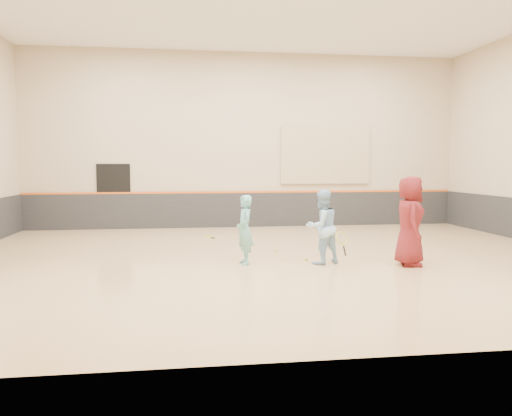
{
  "coord_description": "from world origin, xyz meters",
  "views": [
    {
      "loc": [
        -2.04,
        -11.23,
        2.18
      ],
      "look_at": [
        -0.44,
        0.4,
        1.15
      ],
      "focal_mm": 35.0,
      "sensor_mm": 36.0,
      "label": 1
    }
  ],
  "objects": [
    {
      "name": "wainscot_back",
      "position": [
        0.0,
        5.97,
        0.6
      ],
      "size": [
        14.9,
        0.04,
        1.2
      ],
      "primitive_type": "cube",
      "color": "#232326",
      "rests_on": "floor"
    },
    {
      "name": "ball_beside_spare",
      "position": [
        0.12,
        0.88,
        0.03
      ],
      "size": [
        0.07,
        0.07,
        0.07
      ],
      "primitive_type": "sphere",
      "color": "#BFD230",
      "rests_on": "floor"
    },
    {
      "name": "held_racket",
      "position": [
        1.24,
        -0.93,
        0.6
      ],
      "size": [
        0.29,
        0.29,
        0.61
      ],
      "primitive_type": null,
      "color": "gold",
      "rests_on": "instructor"
    },
    {
      "name": "instructor",
      "position": [
        0.86,
        -0.71,
        0.81
      ],
      "size": [
        0.96,
        0.87,
        1.63
      ],
      "primitive_type": "imported",
      "rotation": [
        0.0,
        0.0,
        3.52
      ],
      "color": "#9BCDF0",
      "rests_on": "floor"
    },
    {
      "name": "acoustic_panel",
      "position": [
        2.8,
        5.95,
        2.5
      ],
      "size": [
        3.2,
        0.08,
        2.0
      ],
      "primitive_type": "cube",
      "color": "tan",
      "rests_on": "wall_back"
    },
    {
      "name": "girl",
      "position": [
        -0.82,
        -0.52,
        0.76
      ],
      "size": [
        0.44,
        0.6,
        1.52
      ],
      "primitive_type": "imported",
      "rotation": [
        0.0,
        0.0,
        -1.43
      ],
      "color": "#6BB9B9",
      "rests_on": "floor"
    },
    {
      "name": "young_man",
      "position": [
        2.69,
        -1.14,
        0.97
      ],
      "size": [
        0.83,
        1.07,
        1.93
      ],
      "primitive_type": "imported",
      "rotation": [
        0.0,
        0.0,
        1.31
      ],
      "color": "maroon",
      "rests_on": "floor"
    },
    {
      "name": "ball_in_hand",
      "position": [
        2.91,
        -1.22,
        1.17
      ],
      "size": [
        0.07,
        0.07,
        0.07
      ],
      "primitive_type": "sphere",
      "color": "#C7E435",
      "rests_on": "young_man"
    },
    {
      "name": "spare_racket",
      "position": [
        -1.43,
        3.61,
        0.02
      ],
      "size": [
        0.59,
        0.59,
        0.04
      ],
      "primitive_type": null,
      "color": "#C7E231",
      "rests_on": "floor"
    },
    {
      "name": "doorway",
      "position": [
        -4.5,
        5.98,
        1.1
      ],
      "size": [
        1.1,
        0.05,
        2.2
      ],
      "primitive_type": "cube",
      "color": "black",
      "rests_on": "floor"
    },
    {
      "name": "ball_under_racket",
      "position": [
        0.62,
        -0.31,
        0.03
      ],
      "size": [
        0.07,
        0.07,
        0.07
      ],
      "primitive_type": "sphere",
      "color": "#CCE735",
      "rests_on": "floor"
    },
    {
      "name": "room",
      "position": [
        0.0,
        0.0,
        0.81
      ],
      "size": [
        15.04,
        12.04,
        6.22
      ],
      "color": "tan",
      "rests_on": "ground"
    },
    {
      "name": "accent_stripe",
      "position": [
        0.0,
        5.96,
        1.22
      ],
      "size": [
        14.9,
        0.03,
        0.06
      ],
      "primitive_type": "cube",
      "color": "#D85914",
      "rests_on": "wall_back"
    }
  ]
}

